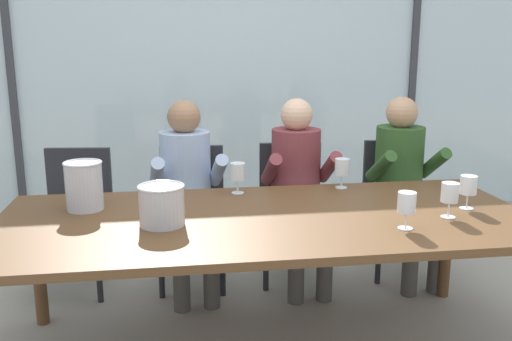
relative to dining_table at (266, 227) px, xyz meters
The scene contains 20 objects.
ground 1.21m from the dining_table, 90.00° to the left, with size 14.00×14.00×0.00m, color #9E9384.
window_glass_panel 2.48m from the dining_table, 90.00° to the left, with size 7.82×0.03×2.60m, color silver.
window_mullion_left 3.02m from the dining_table, 126.52° to the left, with size 0.06×0.06×2.60m, color #38383D.
window_mullion_right 3.02m from the dining_table, 53.48° to the left, with size 0.06×0.06×2.60m, color #38383D.
hillside_vineyard 6.70m from the dining_table, 90.00° to the left, with size 13.82×2.40×2.07m, color #568942.
dining_table is the anchor object (origin of this frame).
chair_near_curtain 1.48m from the dining_table, 137.05° to the left, with size 0.49×0.49×0.89m.
chair_left_of_center 1.04m from the dining_table, 108.99° to the left, with size 0.47×0.47×0.89m.
chair_center 1.04m from the dining_table, 71.14° to the left, with size 0.48×0.48×0.89m.
chair_right_of_center 1.46m from the dining_table, 42.16° to the left, with size 0.47×0.47×0.89m.
person_pale_blue_shirt 0.92m from the dining_table, 113.40° to the left, with size 0.49×0.63×1.21m.
person_maroon_top 0.91m from the dining_table, 67.34° to the left, with size 0.47×0.62×1.21m.
person_olive_shirt 1.36m from the dining_table, 38.24° to the left, with size 0.48×0.63×1.21m.
ice_bucket_primary 0.95m from the dining_table, 164.48° to the left, with size 0.19×0.19×0.25m.
ice_bucket_secondary 0.53m from the dining_table, behind, with size 0.22×0.22×0.19m.
wine_glass_by_left_taster 1.05m from the dining_table, ahead, with size 0.08×0.08×0.17m.
wine_glass_near_bucket 0.91m from the dining_table, ahead, with size 0.08×0.08×0.17m.
wine_glass_center_pour 0.73m from the dining_table, 41.97° to the left, with size 0.08×0.08×0.17m.
wine_glass_by_right_taster 0.49m from the dining_table, 101.49° to the left, with size 0.08×0.08×0.17m.
wine_glass_spare_empty 0.68m from the dining_table, 24.83° to the right, with size 0.08×0.08×0.17m.
Camera 1 is at (-0.44, -2.61, 1.58)m, focal length 39.50 mm.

